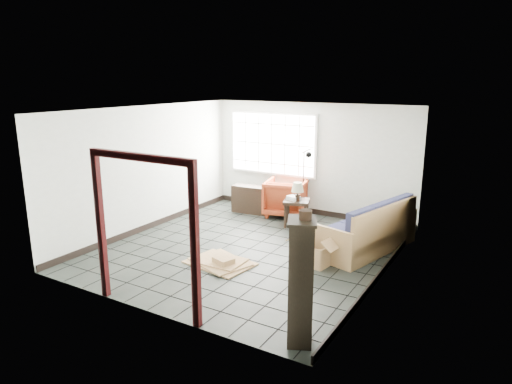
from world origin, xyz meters
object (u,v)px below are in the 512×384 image
Objects in this scene: armchair at (286,196)px; tall_shelf at (301,281)px; side_table at (297,205)px; futon_sofa at (370,233)px.

tall_shelf is at bearing 105.90° from armchair.
side_table is 4.54m from tall_shelf.
armchair is (-2.38, 1.24, 0.12)m from futon_sofa.
armchair is 0.82m from side_table.
futon_sofa reaches higher than armchair.
futon_sofa is at bearing -19.45° from side_table.
futon_sofa is 3.46m from tall_shelf.
side_table is (-1.82, 0.64, 0.13)m from futon_sofa.
tall_shelf is at bearing -71.63° from futon_sofa.
futon_sofa is at bearing 68.42° from tall_shelf.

